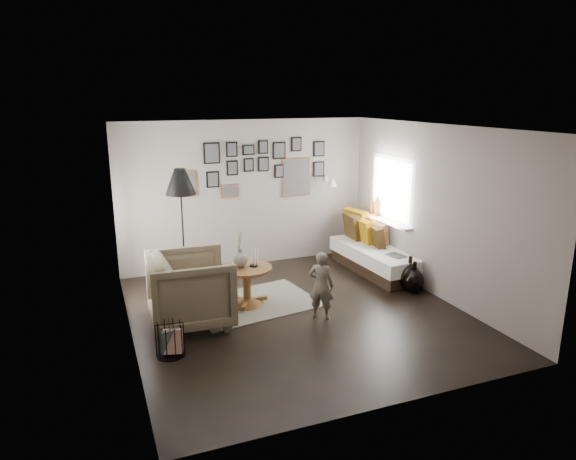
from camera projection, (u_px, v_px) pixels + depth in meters
name	position (u px, v px, depth m)	size (l,w,h in m)	color
ground	(298.00, 314.00, 7.27)	(4.80, 4.80, 0.00)	black
wall_back	(246.00, 194.00, 9.10)	(4.50, 4.50, 0.00)	gray
wall_front	(397.00, 283.00, 4.78)	(4.50, 4.50, 0.00)	gray
wall_left	(125.00, 242.00, 6.14)	(4.80, 4.80, 0.00)	gray
wall_right	(436.00, 211.00, 7.74)	(4.80, 4.80, 0.00)	gray
ceiling	(299.00, 127.00, 6.61)	(4.80, 4.80, 0.00)	white
door_left	(121.00, 237.00, 7.29)	(0.00, 2.14, 2.14)	white
window_right	(383.00, 217.00, 9.01)	(0.15, 1.32, 1.30)	white
gallery_wall	(262.00, 169.00, 9.07)	(2.74, 0.03, 1.08)	brown
wall_sconce	(332.00, 182.00, 9.37)	(0.18, 0.36, 0.16)	white
rug	(253.00, 303.00, 7.63)	(1.82, 1.27, 0.01)	beige
pedestal_table	(247.00, 287.00, 7.51)	(0.75, 0.75, 0.59)	brown
vase	(241.00, 257.00, 7.38)	(0.21, 0.21, 0.53)	black
candles	(254.00, 257.00, 7.44)	(0.13, 0.13, 0.28)	black
daybed	(375.00, 253.00, 9.03)	(0.95, 2.05, 0.97)	black
magazine_on_daybed	(396.00, 256.00, 8.41)	(0.22, 0.30, 0.02)	black
armchair	(191.00, 290.00, 6.82)	(1.05, 1.08, 0.98)	brown
armchair_cushion	(193.00, 289.00, 6.88)	(0.45, 0.45, 0.11)	silver
floor_lamp	(180.00, 186.00, 7.64)	(0.46, 0.46, 1.96)	black
magazine_basket	(170.00, 340.00, 6.06)	(0.35, 0.35, 0.40)	black
demijohn_large	(409.00, 277.00, 8.11)	(0.37, 0.37, 0.56)	black
demijohn_small	(414.00, 281.00, 8.01)	(0.33, 0.33, 0.51)	black
child	(321.00, 285.00, 7.00)	(0.35, 0.23, 0.97)	#62564E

